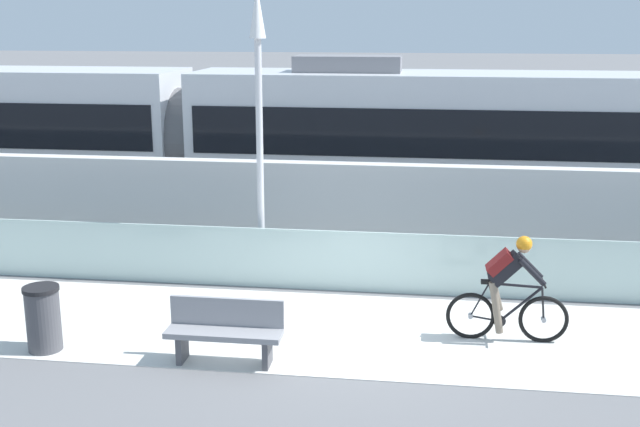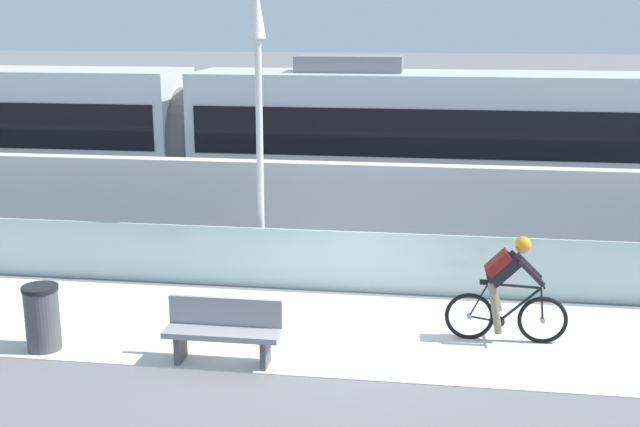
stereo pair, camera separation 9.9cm
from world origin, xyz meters
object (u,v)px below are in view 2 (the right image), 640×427
(tram, at_px, (191,137))
(trash_bin, at_px, (42,318))
(lamp_post_antenna, at_px, (259,99))
(cyclist_on_bike, at_px, (507,290))
(bench, at_px, (223,329))

(tram, relative_size, trash_bin, 23.50)
(lamp_post_antenna, bearing_deg, cyclist_on_bike, -27.62)
(cyclist_on_bike, bearing_deg, bench, -161.79)
(bench, bearing_deg, tram, 109.91)
(tram, distance_m, lamp_post_antenna, 5.61)
(cyclist_on_bike, bearing_deg, lamp_post_antenna, 152.38)
(lamp_post_antenna, height_order, trash_bin, lamp_post_antenna)
(lamp_post_antenna, relative_size, trash_bin, 5.42)
(lamp_post_antenna, bearing_deg, tram, 120.19)
(tram, xyz_separation_m, bench, (2.95, -8.14, -1.41))
(trash_bin, height_order, bench, trash_bin)
(tram, relative_size, lamp_post_antenna, 4.34)
(trash_bin, bearing_deg, cyclist_on_bike, 10.77)
(lamp_post_antenna, xyz_separation_m, bench, (0.21, -3.44, -2.81))
(tram, bearing_deg, lamp_post_antenna, -59.81)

